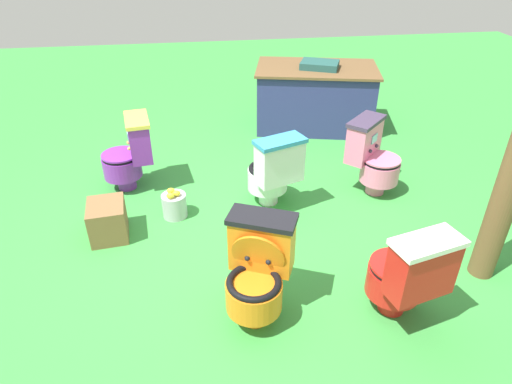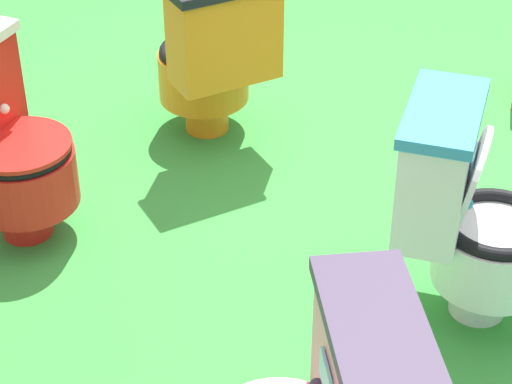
# 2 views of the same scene
# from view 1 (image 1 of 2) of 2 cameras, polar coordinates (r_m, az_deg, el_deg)

# --- Properties ---
(ground) EXTENTS (14.00, 14.00, 0.00)m
(ground) POSITION_cam_1_polar(r_m,az_deg,el_deg) (3.85, -2.75, -5.60)
(ground) COLOR green
(toilet_orange) EXTENTS (0.57, 0.61, 0.73)m
(toilet_orange) POSITION_cam_1_polar(r_m,az_deg,el_deg) (2.95, 0.22, -9.90)
(toilet_orange) COLOR orange
(toilet_orange) RESTS_ON ground
(toilet_red) EXTENTS (0.51, 0.57, 0.73)m
(toilet_red) POSITION_cam_1_polar(r_m,az_deg,el_deg) (3.08, 18.55, -9.91)
(toilet_red) COLOR red
(toilet_red) RESTS_ON ground
(toilet_purple) EXTENTS (0.55, 0.47, 0.73)m
(toilet_purple) POSITION_cam_1_polar(r_m,az_deg,el_deg) (4.52, -15.77, 4.73)
(toilet_purple) COLOR purple
(toilet_purple) RESTS_ON ground
(toilet_white) EXTENTS (0.55, 0.60, 0.73)m
(toilet_white) POSITION_cam_1_polar(r_m,az_deg,el_deg) (4.05, 2.17, 2.73)
(toilet_white) COLOR white
(toilet_white) RESTS_ON ground
(toilet_pink) EXTENTS (0.63, 0.63, 0.73)m
(toilet_pink) POSITION_cam_1_polar(r_m,az_deg,el_deg) (4.44, 14.62, 4.38)
(toilet_pink) COLOR pink
(toilet_pink) RESTS_ON ground
(vendor_table) EXTENTS (1.62, 1.17, 0.85)m
(vendor_table) POSITION_cam_1_polar(r_m,az_deg,el_deg) (5.80, 7.52, 11.88)
(vendor_table) COLOR navy
(vendor_table) RESTS_ON ground
(small_crate) EXTENTS (0.34, 0.39, 0.31)m
(small_crate) POSITION_cam_1_polar(r_m,az_deg,el_deg) (3.97, -18.33, -3.44)
(small_crate) COLOR brown
(small_crate) RESTS_ON ground
(lemon_bucket) EXTENTS (0.22, 0.22, 0.28)m
(lemon_bucket) POSITION_cam_1_polar(r_m,az_deg,el_deg) (4.10, -10.33, -1.62)
(lemon_bucket) COLOR #B7B7BF
(lemon_bucket) RESTS_ON ground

